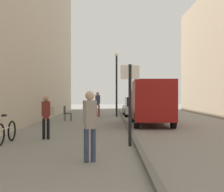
{
  "coord_description": "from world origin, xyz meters",
  "views": [
    {
      "loc": [
        0.79,
        -1.42,
        1.63
      ],
      "look_at": [
        0.76,
        14.39,
        1.57
      ],
      "focal_mm": 50.13,
      "sensor_mm": 36.0,
      "label": 1
    }
  ],
  "objects_px": {
    "pedestrian_mid_block": "(98,102)",
    "bicycle_leaning": "(7,132)",
    "pedestrian_main_foreground": "(90,121)",
    "cafe_chair_near_window": "(50,114)",
    "cafe_chair_by_doorway": "(67,112)",
    "street_sign_post": "(131,98)",
    "lamp_post": "(117,80)",
    "pedestrian_far_crossing": "(47,114)",
    "parked_car": "(136,107)",
    "delivery_van": "(152,101)"
  },
  "relations": [
    {
      "from": "bicycle_leaning",
      "to": "cafe_chair_by_doorway",
      "type": "xyz_separation_m",
      "value": [
        0.71,
        8.98,
        0.17
      ]
    },
    {
      "from": "bicycle_leaning",
      "to": "cafe_chair_by_doorway",
      "type": "height_order",
      "value": "bicycle_leaning"
    },
    {
      "from": "pedestrian_main_foreground",
      "to": "cafe_chair_near_window",
      "type": "height_order",
      "value": "pedestrian_main_foreground"
    },
    {
      "from": "street_sign_post",
      "to": "cafe_chair_near_window",
      "type": "height_order",
      "value": "street_sign_post"
    },
    {
      "from": "pedestrian_main_foreground",
      "to": "cafe_chair_by_doorway",
      "type": "xyz_separation_m",
      "value": [
        -2.31,
        11.9,
        -0.45
      ]
    },
    {
      "from": "pedestrian_mid_block",
      "to": "bicycle_leaning",
      "type": "relative_size",
      "value": 1.04
    },
    {
      "from": "street_sign_post",
      "to": "pedestrian_mid_block",
      "type": "bearing_deg",
      "value": -91.43
    },
    {
      "from": "pedestrian_mid_block",
      "to": "cafe_chair_near_window",
      "type": "xyz_separation_m",
      "value": [
        -2.4,
        -5.84,
        -0.52
      ]
    },
    {
      "from": "delivery_van",
      "to": "parked_car",
      "type": "bearing_deg",
      "value": 93.54
    },
    {
      "from": "pedestrian_far_crossing",
      "to": "street_sign_post",
      "type": "xyz_separation_m",
      "value": [
        3.0,
        -1.54,
        0.62
      ]
    },
    {
      "from": "pedestrian_main_foreground",
      "to": "pedestrian_far_crossing",
      "type": "xyz_separation_m",
      "value": [
        -1.89,
        3.89,
        -0.07
      ]
    },
    {
      "from": "pedestrian_main_foreground",
      "to": "street_sign_post",
      "type": "relative_size",
      "value": 0.66
    },
    {
      "from": "pedestrian_mid_block",
      "to": "lamp_post",
      "type": "bearing_deg",
      "value": 0.93
    },
    {
      "from": "street_sign_post",
      "to": "bicycle_leaning",
      "type": "bearing_deg",
      "value": -16.46
    },
    {
      "from": "cafe_chair_by_doorway",
      "to": "street_sign_post",
      "type": "bearing_deg",
      "value": 21.65
    },
    {
      "from": "street_sign_post",
      "to": "bicycle_leaning",
      "type": "height_order",
      "value": "street_sign_post"
    },
    {
      "from": "delivery_van",
      "to": "pedestrian_far_crossing",
      "type": "bearing_deg",
      "value": -129.21
    },
    {
      "from": "pedestrian_far_crossing",
      "to": "street_sign_post",
      "type": "relative_size",
      "value": 0.62
    },
    {
      "from": "pedestrian_main_foreground",
      "to": "lamp_post",
      "type": "bearing_deg",
      "value": 71.73
    },
    {
      "from": "cafe_chair_near_window",
      "to": "cafe_chair_by_doorway",
      "type": "xyz_separation_m",
      "value": [
        0.62,
        2.04,
        0.0
      ]
    },
    {
      "from": "parked_car",
      "to": "cafe_chair_by_doorway",
      "type": "bearing_deg",
      "value": -134.21
    },
    {
      "from": "parked_car",
      "to": "lamp_post",
      "type": "bearing_deg",
      "value": -145.94
    },
    {
      "from": "pedestrian_mid_block",
      "to": "pedestrian_far_crossing",
      "type": "distance_m",
      "value": 11.89
    },
    {
      "from": "pedestrian_main_foreground",
      "to": "parked_car",
      "type": "relative_size",
      "value": 0.41
    },
    {
      "from": "bicycle_leaning",
      "to": "pedestrian_far_crossing",
      "type": "bearing_deg",
      "value": 42.19
    },
    {
      "from": "pedestrian_mid_block",
      "to": "bicycle_leaning",
      "type": "distance_m",
      "value": 13.03
    },
    {
      "from": "pedestrian_mid_block",
      "to": "bicycle_leaning",
      "type": "height_order",
      "value": "pedestrian_mid_block"
    },
    {
      "from": "pedestrian_main_foreground",
      "to": "pedestrian_far_crossing",
      "type": "relative_size",
      "value": 1.07
    },
    {
      "from": "cafe_chair_near_window",
      "to": "pedestrian_mid_block",
      "type": "bearing_deg",
      "value": -88.82
    },
    {
      "from": "pedestrian_mid_block",
      "to": "pedestrian_far_crossing",
      "type": "relative_size",
      "value": 1.15
    },
    {
      "from": "lamp_post",
      "to": "cafe_chair_near_window",
      "type": "distance_m",
      "value": 7.41
    },
    {
      "from": "pedestrian_main_foreground",
      "to": "pedestrian_far_crossing",
      "type": "bearing_deg",
      "value": 100.82
    },
    {
      "from": "cafe_chair_by_doorway",
      "to": "pedestrian_main_foreground",
      "type": "bearing_deg",
      "value": 12.94
    },
    {
      "from": "pedestrian_mid_block",
      "to": "cafe_chair_near_window",
      "type": "distance_m",
      "value": 6.34
    },
    {
      "from": "parked_car",
      "to": "cafe_chair_near_window",
      "type": "height_order",
      "value": "parked_car"
    },
    {
      "from": "delivery_van",
      "to": "cafe_chair_near_window",
      "type": "relative_size",
      "value": 5.34
    },
    {
      "from": "pedestrian_main_foreground",
      "to": "pedestrian_far_crossing",
      "type": "height_order",
      "value": "pedestrian_main_foreground"
    },
    {
      "from": "lamp_post",
      "to": "bicycle_leaning",
      "type": "relative_size",
      "value": 2.69
    },
    {
      "from": "parked_car",
      "to": "lamp_post",
      "type": "distance_m",
      "value": 2.71
    },
    {
      "from": "pedestrian_mid_block",
      "to": "delivery_van",
      "type": "relative_size",
      "value": 0.37
    },
    {
      "from": "pedestrian_far_crossing",
      "to": "delivery_van",
      "type": "height_order",
      "value": "delivery_van"
    },
    {
      "from": "delivery_van",
      "to": "cafe_chair_by_doorway",
      "type": "distance_m",
      "value": 5.71
    },
    {
      "from": "pedestrian_far_crossing",
      "to": "cafe_chair_by_doorway",
      "type": "relative_size",
      "value": 1.7
    },
    {
      "from": "lamp_post",
      "to": "pedestrian_mid_block",
      "type": "bearing_deg",
      "value": -174.51
    },
    {
      "from": "delivery_van",
      "to": "lamp_post",
      "type": "height_order",
      "value": "lamp_post"
    },
    {
      "from": "pedestrian_mid_block",
      "to": "bicycle_leaning",
      "type": "bearing_deg",
      "value": -105.62
    },
    {
      "from": "pedestrian_main_foreground",
      "to": "pedestrian_mid_block",
      "type": "distance_m",
      "value": 15.71
    },
    {
      "from": "bicycle_leaning",
      "to": "cafe_chair_near_window",
      "type": "distance_m",
      "value": 6.93
    },
    {
      "from": "lamp_post",
      "to": "bicycle_leaning",
      "type": "bearing_deg",
      "value": -106.83
    },
    {
      "from": "pedestrian_mid_block",
      "to": "cafe_chair_by_doorway",
      "type": "relative_size",
      "value": 1.96
    }
  ]
}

